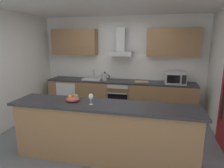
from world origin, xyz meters
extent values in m
cube|color=slate|center=(0.00, 0.00, -0.01)|extent=(5.46, 4.69, 0.02)
cube|color=white|center=(0.00, 0.00, 2.61)|extent=(5.46, 4.69, 0.02)
cube|color=white|center=(0.00, 1.90, 1.30)|extent=(5.46, 0.12, 2.60)
cube|color=white|center=(-2.29, 0.00, 1.30)|extent=(0.12, 4.69, 2.60)
cube|color=white|center=(0.00, 1.83, 1.23)|extent=(3.79, 0.02, 0.66)
cube|color=olive|center=(0.00, 1.52, 0.43)|extent=(3.92, 0.60, 0.86)
cube|color=#28282D|center=(0.00, 1.52, 0.88)|extent=(3.92, 0.60, 0.04)
cube|color=olive|center=(0.16, -0.67, 0.46)|extent=(2.93, 0.52, 0.92)
cube|color=#28282D|center=(0.16, -0.67, 0.94)|extent=(3.03, 0.64, 0.04)
cube|color=olive|center=(-1.31, 1.67, 1.91)|extent=(1.26, 0.32, 0.70)
cube|color=olive|center=(1.31, 1.67, 1.91)|extent=(1.26, 0.32, 0.70)
cube|color=slate|center=(0.01, 1.50, 0.46)|extent=(0.60, 0.56, 0.80)
cube|color=black|center=(0.01, 1.21, 0.40)|extent=(0.50, 0.02, 0.48)
cube|color=#B7BABC|center=(0.01, 1.21, 0.80)|extent=(0.54, 0.02, 0.09)
cylinder|color=#B7BABC|center=(0.01, 1.18, 0.64)|extent=(0.49, 0.02, 0.02)
cube|color=white|center=(-1.44, 1.50, 0.42)|extent=(0.58, 0.56, 0.85)
cube|color=silver|center=(-1.44, 1.21, 0.43)|extent=(0.55, 0.02, 0.80)
cylinder|color=#B7BABC|center=(-1.22, 1.19, 0.47)|extent=(0.02, 0.02, 0.38)
cube|color=#B7BABC|center=(1.42, 1.47, 1.05)|extent=(0.50, 0.36, 0.30)
cube|color=black|center=(1.36, 1.28, 1.05)|extent=(0.30, 0.02, 0.19)
cube|color=black|center=(1.60, 1.28, 1.05)|extent=(0.10, 0.01, 0.21)
cube|color=silver|center=(-0.75, 1.50, 0.92)|extent=(0.50, 0.40, 0.04)
cylinder|color=#B7BABC|center=(-0.75, 1.63, 1.03)|extent=(0.03, 0.03, 0.26)
cylinder|color=#B7BABC|center=(-0.75, 1.55, 1.15)|extent=(0.03, 0.16, 0.03)
cylinder|color=#B7BABC|center=(-0.40, 1.46, 1.00)|extent=(0.15, 0.15, 0.20)
sphere|color=black|center=(-0.40, 1.46, 1.11)|extent=(0.06, 0.06, 0.06)
cone|color=#B7BABC|center=(-0.50, 1.46, 1.04)|extent=(0.09, 0.04, 0.07)
torus|color=black|center=(-0.31, 1.46, 1.01)|extent=(0.11, 0.02, 0.11)
cube|color=#B7BABC|center=(0.01, 1.60, 1.62)|extent=(0.62, 0.45, 0.12)
cube|color=#B7BABC|center=(0.01, 1.65, 1.98)|extent=(0.22, 0.22, 0.60)
cylinder|color=silver|center=(-0.02, -0.73, 0.97)|extent=(0.07, 0.07, 0.01)
cylinder|color=silver|center=(-0.02, -0.73, 1.02)|extent=(0.01, 0.01, 0.09)
ellipsoid|color=silver|center=(-0.02, -0.73, 1.09)|extent=(0.08, 0.08, 0.10)
ellipsoid|color=#B24C47|center=(-0.37, -0.63, 1.00)|extent=(0.22, 0.22, 0.09)
sphere|color=orange|center=(-0.41, -0.65, 1.04)|extent=(0.06, 0.06, 0.06)
sphere|color=#66B233|center=(-0.33, -0.60, 1.05)|extent=(0.07, 0.07, 0.07)
sphere|color=red|center=(-0.37, -0.63, 1.05)|extent=(0.07, 0.07, 0.07)
cube|color=tan|center=(0.59, 1.47, 0.91)|extent=(0.36, 0.26, 0.02)
camera|label=1|loc=(0.97, -3.52, 1.94)|focal=31.37mm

